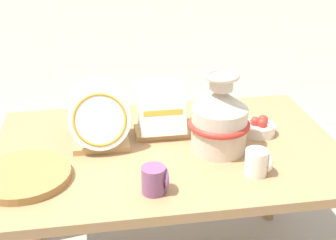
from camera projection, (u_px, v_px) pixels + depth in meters
name	position (u px, v px, depth m)	size (l,w,h in m)	color
display_table	(168.00, 164.00, 1.77)	(1.27, 0.83, 0.66)	#9E754C
ceramic_vase	(220.00, 118.00, 1.67)	(0.22, 0.22, 0.30)	beige
dish_rack_round_plates	(100.00, 122.00, 1.70)	(0.22, 0.20, 0.24)	tan
dish_rack_square_plates	(161.00, 116.00, 1.82)	(0.21, 0.19, 0.20)	tan
wicker_charger_stack	(24.00, 176.00, 1.53)	(0.31, 0.31, 0.03)	olive
mug_cream_glaze	(257.00, 162.00, 1.55)	(0.08, 0.08, 0.09)	silver
mug_plum_glaze	(155.00, 180.00, 1.45)	(0.08, 0.08, 0.09)	#7A4770
fruit_bowl	(259.00, 127.00, 1.82)	(0.12, 0.12, 0.07)	white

